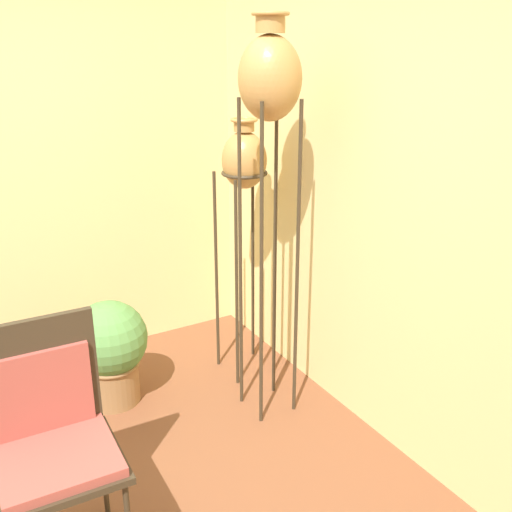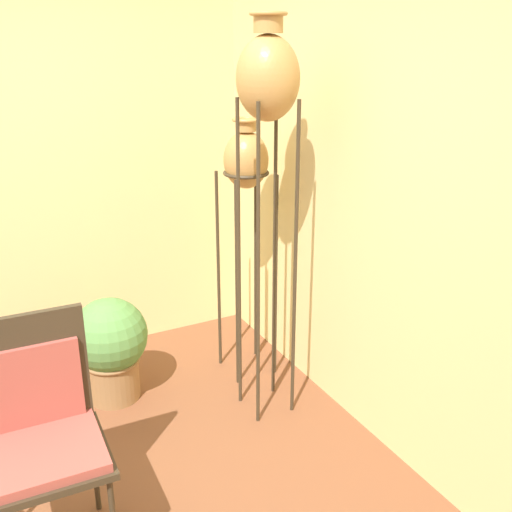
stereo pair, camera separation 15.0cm
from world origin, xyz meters
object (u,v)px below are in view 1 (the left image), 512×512
vase_stand_medium (244,168)px  vase_stand_tall (270,89)px  chair (51,431)px  potted_plant (110,348)px

vase_stand_medium → vase_stand_tall: bearing=-102.7°
vase_stand_medium → chair: vase_stand_medium is taller
potted_plant → vase_stand_tall: bearing=-33.5°
vase_stand_medium → potted_plant: 1.30m
potted_plant → chair: bearing=-118.5°
vase_stand_tall → vase_stand_medium: vase_stand_tall is taller
chair → potted_plant: chair is taller
vase_stand_tall → potted_plant: bearing=146.5°
vase_stand_tall → chair: (-1.29, -0.46, -1.22)m
vase_stand_tall → vase_stand_medium: (0.10, 0.43, -0.48)m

